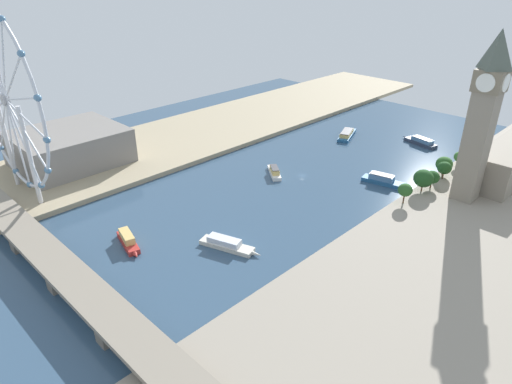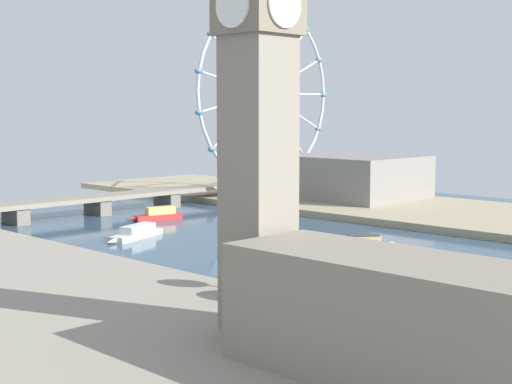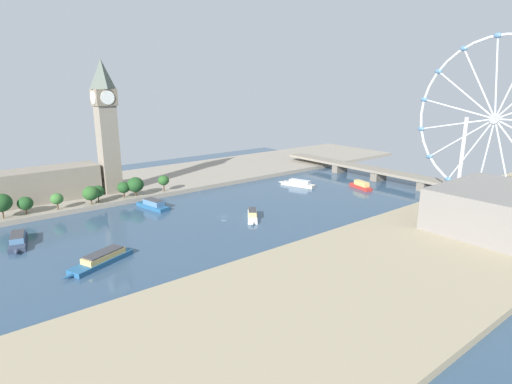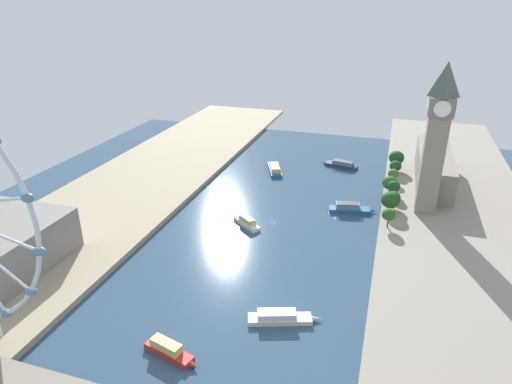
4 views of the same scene
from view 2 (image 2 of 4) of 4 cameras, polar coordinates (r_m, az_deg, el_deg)
name	(u,v)px [view 2 (image 2 of 4)]	position (r m, az deg, el deg)	size (l,w,h in m)	color
ground_plane	(369,260)	(243.71, 8.47, -5.10)	(381.20, 381.20, 0.00)	#334C66
riverbank_left	(81,322)	(171.66, -13.03, -9.48)	(90.00, 520.00, 3.00)	gray
clock_tower	(258,102)	(150.89, 0.17, 6.80)	(14.49, 14.49, 88.55)	gray
parliament_block	(477,339)	(119.58, 16.30, -10.57)	(22.00, 87.97, 20.80)	gray
tree_row_embankment	(414,295)	(155.80, 11.82, -7.57)	(13.36, 107.17, 14.20)	#513823
ferris_wheel	(266,95)	(392.76, 0.74, 7.31)	(96.92, 3.20, 101.06)	silver
riverside_hall	(352,176)	(388.98, 7.21, 1.17)	(55.77, 63.52, 21.58)	gray
river_bridge	(97,200)	(352.27, -11.85, -0.58)	(193.20, 15.23, 8.73)	gray
tour_boat_0	(366,244)	(260.58, 8.31, -3.90)	(21.73, 17.74, 5.29)	white
tour_boat_1	(158,215)	(330.55, -7.41, -1.70)	(24.39, 10.41, 5.82)	#B22D28
tour_boat_4	(136,233)	(285.55, -9.03, -3.05)	(30.57, 14.63, 4.87)	beige
tour_boat_5	(352,288)	(195.68, 7.25, -7.17)	(29.64, 12.21, 5.91)	#235684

